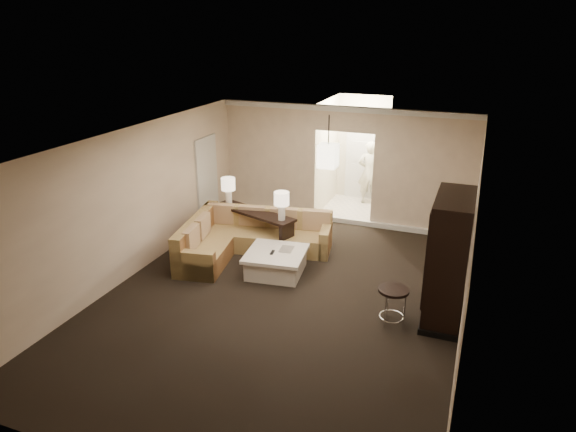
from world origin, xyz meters
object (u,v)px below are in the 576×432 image
at_px(drink_table, 393,299).
at_px(person, 370,169).
at_px(console_table, 255,225).
at_px(armoire, 448,261).
at_px(coffee_table, 276,262).
at_px(sectional_sofa, 245,238).

bearing_deg(drink_table, person, 106.28).
distance_m(console_table, armoire, 4.40).
relative_size(coffee_table, console_table, 0.60).
distance_m(coffee_table, armoire, 3.27).
bearing_deg(coffee_table, person, 80.81).
xyz_separation_m(armoire, person, (-2.39, 5.13, -0.06)).
relative_size(sectional_sofa, drink_table, 4.78).
bearing_deg(armoire, console_table, 159.45).
distance_m(sectional_sofa, person, 4.45).
xyz_separation_m(sectional_sofa, person, (1.70, 4.06, 0.60)).
bearing_deg(person, coffee_table, 73.03).
bearing_deg(drink_table, console_table, 148.57).
xyz_separation_m(sectional_sofa, armoire, (4.09, -1.07, 0.66)).
bearing_deg(drink_table, sectional_sofa, 154.71).
bearing_deg(console_table, drink_table, -12.31).
height_order(armoire, drink_table, armoire).
height_order(coffee_table, armoire, armoire).
distance_m(console_table, drink_table, 3.93).
bearing_deg(armoire, sectional_sofa, 165.36).
bearing_deg(person, drink_table, 98.50).
relative_size(drink_table, person, 0.33).
bearing_deg(console_table, coffee_table, -29.90).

